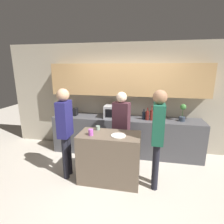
{
  "coord_description": "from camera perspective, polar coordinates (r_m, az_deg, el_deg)",
  "views": [
    {
      "loc": [
        0.44,
        -2.67,
        2.11
      ],
      "look_at": [
        -0.17,
        0.47,
        1.29
      ],
      "focal_mm": 28.0,
      "sensor_mm": 36.0,
      "label": 1
    }
  ],
  "objects": [
    {
      "name": "bottle_3",
      "position": [
        4.2,
        13.81,
        -0.98
      ],
      "size": [
        0.08,
        0.08,
        0.29
      ],
      "color": "#472814",
      "rests_on": "back_counter"
    },
    {
      "name": "bottle_4",
      "position": [
        4.27,
        15.22,
        -0.73
      ],
      "size": [
        0.07,
        0.07,
        0.3
      ],
      "color": "silver",
      "rests_on": "back_counter"
    },
    {
      "name": "person_center",
      "position": [
        3.66,
        3.01,
        -3.8
      ],
      "size": [
        0.38,
        0.27,
        1.64
      ],
      "rotation": [
        0.0,
        0.0,
        -3.39
      ],
      "color": "black",
      "rests_on": "ground_plane"
    },
    {
      "name": "kitchen_island",
      "position": [
        3.38,
        -0.83,
        -14.64
      ],
      "size": [
        1.12,
        0.58,
        0.94
      ],
      "color": "brown",
      "rests_on": "ground_plane"
    },
    {
      "name": "person_left",
      "position": [
        3.38,
        -15.1,
        -4.41
      ],
      "size": [
        0.23,
        0.35,
        1.75
      ],
      "rotation": [
        0.0,
        0.0,
        -1.54
      ],
      "color": "black",
      "rests_on": "ground_plane"
    },
    {
      "name": "bottle_0",
      "position": [
        4.17,
        10.3,
        -1.1
      ],
      "size": [
        0.08,
        0.08,
        0.25
      ],
      "color": "black",
      "rests_on": "back_counter"
    },
    {
      "name": "toaster",
      "position": [
        4.58,
        -12.84,
        0.09
      ],
      "size": [
        0.26,
        0.16,
        0.18
      ],
      "color": "black",
      "rests_on": "back_counter"
    },
    {
      "name": "plate_on_island",
      "position": [
        3.1,
        2.08,
        -7.71
      ],
      "size": [
        0.26,
        0.26,
        0.01
      ],
      "color": "white",
      "rests_on": "kitchen_island"
    },
    {
      "name": "bottle_5",
      "position": [
        4.27,
        16.43,
        -0.83
      ],
      "size": [
        0.07,
        0.07,
        0.3
      ],
      "color": "silver",
      "rests_on": "back_counter"
    },
    {
      "name": "microwave",
      "position": [
        4.24,
        1.13,
        0.16
      ],
      "size": [
        0.52,
        0.39,
        0.3
      ],
      "color": "#B7BABC",
      "rests_on": "back_counter"
    },
    {
      "name": "back_wall",
      "position": [
        4.4,
        5.11,
        6.81
      ],
      "size": [
        6.4,
        0.4,
        2.7
      ],
      "color": "#B2A893",
      "rests_on": "ground_plane"
    },
    {
      "name": "bottle_2",
      "position": [
        4.13,
        12.77,
        -0.94
      ],
      "size": [
        0.07,
        0.07,
        0.33
      ],
      "color": "maroon",
      "rests_on": "back_counter"
    },
    {
      "name": "potted_plant",
      "position": [
        4.26,
        22.07,
        -0.19
      ],
      "size": [
        0.14,
        0.14,
        0.39
      ],
      "color": "#333D4C",
      "rests_on": "back_counter"
    },
    {
      "name": "back_counter",
      "position": [
        4.41,
        4.43,
        -7.67
      ],
      "size": [
        3.6,
        0.62,
        0.92
      ],
      "color": "#4C4C51",
      "rests_on": "ground_plane"
    },
    {
      "name": "ground_plane",
      "position": [
        3.43,
        1.33,
        -23.54
      ],
      "size": [
        14.0,
        14.0,
        0.0
      ],
      "primitive_type": "plane",
      "color": "beige"
    },
    {
      "name": "person_right",
      "position": [
        3.06,
        14.71,
        -6.14
      ],
      "size": [
        0.23,
        0.35,
        1.76
      ],
      "rotation": [
        0.0,
        0.0,
        1.54
      ],
      "color": "black",
      "rests_on": "ground_plane"
    },
    {
      "name": "bottle_1",
      "position": [
        4.14,
        11.44,
        -1.08
      ],
      "size": [
        0.08,
        0.08,
        0.29
      ],
      "color": "maroon",
      "rests_on": "back_counter"
    },
    {
      "name": "cup_0",
      "position": [
        3.13,
        -6.94,
        -6.58
      ],
      "size": [
        0.09,
        0.09,
        0.11
      ],
      "color": "#BF58C3",
      "rests_on": "kitchen_island"
    },
    {
      "name": "cup_1",
      "position": [
        3.39,
        -4.63,
        -5.18
      ],
      "size": [
        0.08,
        0.08,
        0.08
      ],
      "color": "#8DA694",
      "rests_on": "kitchen_island"
    }
  ]
}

